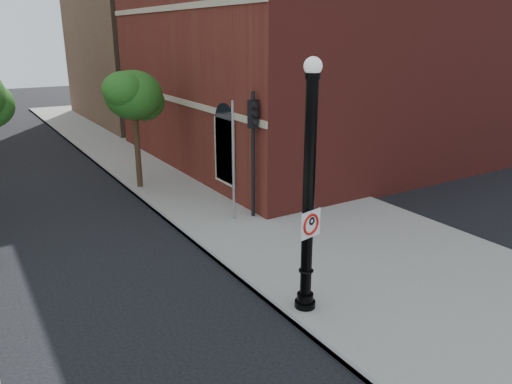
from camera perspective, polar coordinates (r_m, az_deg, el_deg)
ground at (r=10.95m, az=-4.00°, el=-18.39°), size 120.00×120.00×0.00m
sidewalk_right at (r=21.47m, az=-2.29°, el=0.41°), size 8.00×60.00×0.12m
curb_edge at (r=19.94m, az=-12.22°, el=-1.34°), size 0.10×60.00×0.14m
brick_wall_building at (r=29.66m, az=11.31°, el=17.04°), size 22.30×16.30×12.50m
bg_building_tan_b at (r=42.85m, az=-3.98°, el=18.43°), size 22.00×14.00×14.00m
lamppost at (r=11.34m, az=6.00°, el=-1.31°), size 0.51×0.51×5.99m
no_parking_sign at (r=11.36m, az=6.28°, el=-3.64°), size 0.64×0.17×0.65m
traffic_signal_right at (r=17.29m, az=-0.32°, el=6.51°), size 0.32×0.39×4.57m
utility_pole at (r=17.22m, az=-2.62°, el=3.28°), size 0.09×0.09×4.31m
street_tree_c at (r=21.40m, az=-13.76°, el=10.57°), size 2.79×2.52×5.03m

